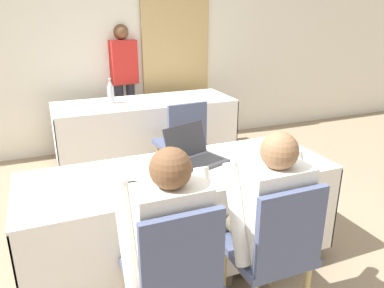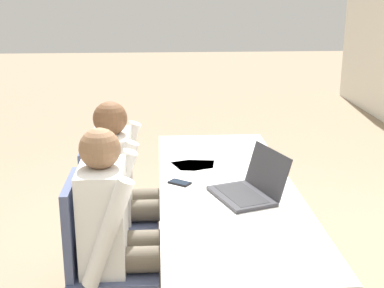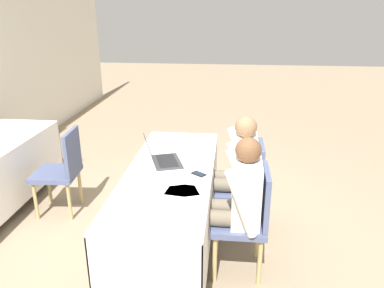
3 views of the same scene
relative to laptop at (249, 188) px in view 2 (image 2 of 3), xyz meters
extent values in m
cube|color=white|center=(-0.15, -0.09, -0.06)|extent=(2.07, 0.75, 0.02)
cube|color=white|center=(-0.15, -0.46, -0.37)|extent=(2.07, 0.01, 0.62)
cube|color=white|center=(-0.15, 0.27, -0.37)|extent=(2.07, 0.01, 0.62)
cube|color=white|center=(-1.18, -0.09, -0.37)|extent=(0.01, 0.75, 0.62)
cube|color=#333338|center=(0.02, -0.04, -0.04)|extent=(0.42, 0.34, 0.02)
cube|color=black|center=(0.02, -0.04, -0.03)|extent=(0.35, 0.26, 0.00)
cube|color=#333338|center=(-0.04, 0.10, 0.08)|extent=(0.36, 0.19, 0.22)
cube|color=black|center=(-0.04, 0.10, 0.08)|extent=(0.32, 0.16, 0.20)
cube|color=black|center=(-0.21, -0.36, -0.04)|extent=(0.13, 0.14, 0.01)
cube|color=#192333|center=(-0.21, -0.36, -0.04)|extent=(0.11, 0.12, 0.00)
cube|color=white|center=(-0.54, -0.23, -0.05)|extent=(0.30, 0.35, 0.00)
cube|color=white|center=(-0.52, -0.28, -0.05)|extent=(0.25, 0.32, 0.00)
cube|color=white|center=(-0.20, -0.06, -0.05)|extent=(0.28, 0.34, 0.00)
cylinder|color=tan|center=(-0.26, -0.52, -0.59)|extent=(0.04, 0.04, 0.42)
cylinder|color=tan|center=(-0.62, -0.52, -0.59)|extent=(0.04, 0.04, 0.42)
cylinder|color=tan|center=(-0.26, -0.87, -0.59)|extent=(0.04, 0.04, 0.42)
cylinder|color=tan|center=(-0.62, -0.87, -0.59)|extent=(0.04, 0.04, 0.42)
cube|color=#4C567A|center=(-0.44, -0.70, -0.36)|extent=(0.44, 0.44, 0.05)
cube|color=#4C567A|center=(-0.44, -0.90, -0.11)|extent=(0.40, 0.04, 0.45)
cylinder|color=tan|center=(-0.03, -0.52, -0.59)|extent=(0.04, 0.04, 0.42)
cube|color=#4C567A|center=(0.15, -0.70, -0.36)|extent=(0.44, 0.44, 0.05)
cube|color=#4C567A|center=(0.15, -0.90, -0.11)|extent=(0.40, 0.04, 0.45)
cylinder|color=#665B4C|center=(-0.35, -0.57, -0.27)|extent=(0.13, 0.42, 0.13)
cylinder|color=#665B4C|center=(-0.53, -0.57, -0.27)|extent=(0.13, 0.42, 0.13)
cylinder|color=#665B4C|center=(-0.35, -0.39, -0.57)|extent=(0.10, 0.10, 0.47)
cylinder|color=#665B4C|center=(-0.53, -0.39, -0.57)|extent=(0.10, 0.10, 0.47)
cube|color=silver|center=(-0.44, -0.75, -0.07)|extent=(0.36, 0.22, 0.52)
cylinder|color=silver|center=(-0.23, -0.71, -0.06)|extent=(0.08, 0.26, 0.54)
cylinder|color=silver|center=(-0.65, -0.71, -0.06)|extent=(0.08, 0.26, 0.54)
sphere|color=brown|center=(-0.44, -0.75, 0.28)|extent=(0.20, 0.20, 0.20)
cylinder|color=#665B4C|center=(0.24, -0.57, -0.27)|extent=(0.13, 0.42, 0.13)
cylinder|color=#665B4C|center=(0.06, -0.57, -0.27)|extent=(0.13, 0.42, 0.13)
cube|color=white|center=(0.15, -0.75, -0.07)|extent=(0.36, 0.22, 0.52)
cylinder|color=white|center=(0.36, -0.71, -0.06)|extent=(0.08, 0.26, 0.54)
cylinder|color=white|center=(-0.06, -0.71, -0.06)|extent=(0.08, 0.26, 0.54)
sphere|color=#8C6647|center=(0.15, -0.75, 0.28)|extent=(0.20, 0.20, 0.20)
camera|label=1|loc=(-0.95, -2.23, 0.96)|focal=35.00mm
camera|label=2|loc=(2.59, -0.46, 1.03)|focal=50.00mm
camera|label=3|loc=(-3.09, -0.60, 1.28)|focal=35.00mm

